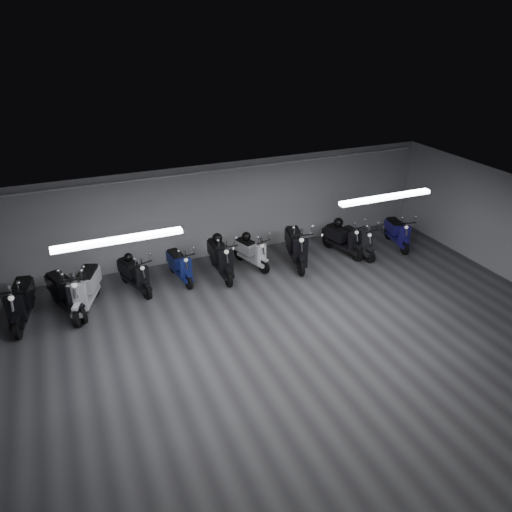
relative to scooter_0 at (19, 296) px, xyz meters
name	(u,v)px	position (x,y,z in m)	size (l,w,h in m)	color
floor	(284,351)	(5.14, -3.35, -0.72)	(14.00, 10.00, 0.01)	#3B3B3E
ceiling	(288,231)	(5.14, -3.35, 2.09)	(14.00, 10.00, 0.01)	gray
back_wall	(209,212)	(5.14, 1.66, 0.68)	(14.00, 0.01, 2.80)	#A0A0A2
front_wall	(473,499)	(5.14, -8.35, 0.68)	(14.00, 0.01, 2.80)	#A0A0A2
fluor_strip_left	(119,240)	(2.14, -2.35, 2.02)	(2.40, 0.18, 0.08)	white
fluor_strip_right	(386,197)	(8.14, -2.35, 2.02)	(2.40, 0.18, 0.08)	white
conduit	(208,171)	(5.14, 1.57, 1.90)	(0.05, 0.05, 13.60)	white
scooter_0	(19,296)	(0.00, 0.00, 0.00)	(0.64, 1.93, 1.44)	black
scooter_1	(65,287)	(0.99, 0.02, 0.00)	(0.65, 1.94, 1.44)	black
scooter_2	(84,283)	(1.42, -0.03, 0.03)	(0.67, 2.01, 1.50)	white
scooter_3	(134,269)	(2.67, 0.45, -0.09)	(0.56, 1.68, 1.25)	black
scooter_4	(179,261)	(3.89, 0.52, -0.12)	(0.54, 1.61, 1.20)	navy
scooter_5	(220,252)	(5.00, 0.36, -0.01)	(0.64, 1.91, 1.42)	black
scooter_6	(251,248)	(5.98, 0.52, -0.12)	(0.54, 1.61, 1.20)	white
scooter_7	(296,241)	(7.21, 0.16, 0.03)	(0.67, 2.01, 1.50)	black
scooter_8	(343,234)	(8.81, 0.21, -0.07)	(0.58, 1.74, 1.29)	black
scooter_9	(357,237)	(9.14, -0.03, -0.10)	(0.55, 1.65, 1.23)	black
scooter_10	(398,228)	(10.65, 0.01, -0.09)	(0.56, 1.68, 1.25)	navy
helmet_0	(217,238)	(5.01, 0.62, 0.31)	(0.29, 0.29, 0.29)	black
helmet_1	(338,223)	(8.75, 0.44, 0.23)	(0.29, 0.29, 0.29)	black
helmet_2	(246,236)	(5.91, 0.74, 0.15)	(0.26, 0.26, 0.26)	black
helmet_3	(128,257)	(2.60, 0.67, 0.17)	(0.23, 0.23, 0.23)	black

